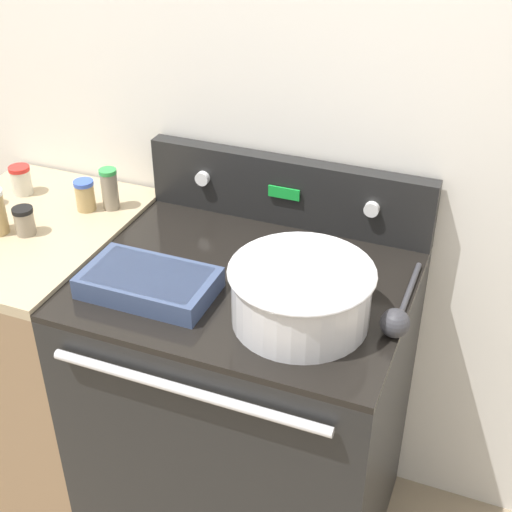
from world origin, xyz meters
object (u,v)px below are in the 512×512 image
at_px(mixing_bowl, 301,292).
at_px(spice_jar_blue_cap, 85,195).
at_px(spice_jar_red_cap, 21,180).
at_px(spice_jar_green_cap, 110,189).
at_px(ladle, 397,319).
at_px(casserole_dish, 149,282).
at_px(spice_jar_black_cap, 24,221).

xyz_separation_m(mixing_bowl, spice_jar_blue_cap, (-0.74, 0.25, -0.02)).
bearing_deg(spice_jar_red_cap, spice_jar_green_cap, 3.71).
xyz_separation_m(ladle, spice_jar_red_cap, (-1.18, 0.22, 0.03)).
bearing_deg(ladle, spice_jar_green_cap, 164.93).
xyz_separation_m(ladle, spice_jar_green_cap, (-0.89, 0.24, 0.04)).
distance_m(mixing_bowl, casserole_dish, 0.38).
xyz_separation_m(casserole_dish, spice_jar_blue_cap, (-0.36, 0.28, 0.03)).
bearing_deg(spice_jar_blue_cap, mixing_bowl, -18.97).
xyz_separation_m(mixing_bowl, spice_jar_black_cap, (-0.81, 0.07, -0.03)).
distance_m(ladle, spice_jar_blue_cap, 0.97).
relative_size(casserole_dish, spice_jar_red_cap, 3.64).
height_order(casserole_dish, spice_jar_blue_cap, spice_jar_blue_cap).
bearing_deg(ladle, casserole_dish, -172.31).
xyz_separation_m(casserole_dish, spice_jar_black_cap, (-0.44, 0.11, 0.02)).
height_order(spice_jar_green_cap, spice_jar_black_cap, spice_jar_green_cap).
height_order(ladle, spice_jar_blue_cap, spice_jar_blue_cap).
height_order(spice_jar_green_cap, spice_jar_red_cap, spice_jar_green_cap).
xyz_separation_m(casserole_dish, spice_jar_red_cap, (-0.60, 0.30, 0.03)).
height_order(ladle, spice_jar_red_cap, spice_jar_red_cap).
distance_m(spice_jar_green_cap, spice_jar_blue_cap, 0.07).
distance_m(mixing_bowl, spice_jar_red_cap, 1.01).
bearing_deg(spice_jar_black_cap, casserole_dish, -13.50).
xyz_separation_m(ladle, spice_jar_blue_cap, (-0.95, 0.20, 0.03)).
bearing_deg(mixing_bowl, spice_jar_green_cap, 156.90).
bearing_deg(ladle, spice_jar_red_cap, 169.49).
height_order(ladle, spice_jar_black_cap, spice_jar_black_cap).
relative_size(mixing_bowl, spice_jar_black_cap, 4.24).
relative_size(casserole_dish, spice_jar_black_cap, 4.07).
relative_size(ladle, spice_jar_black_cap, 4.22).
bearing_deg(ladle, spice_jar_blue_cap, 167.85).
height_order(mixing_bowl, spice_jar_blue_cap, mixing_bowl).
bearing_deg(mixing_bowl, casserole_dish, -175.38).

